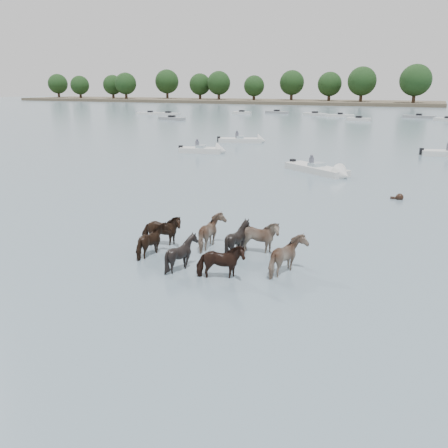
% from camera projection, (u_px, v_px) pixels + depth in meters
% --- Properties ---
extents(ground, '(400.00, 400.00, 0.00)m').
position_uv_depth(ground, '(209.00, 256.00, 18.06)').
color(ground, slate).
rests_on(ground, ground).
extents(shoreline, '(160.00, 30.00, 1.00)m').
position_uv_depth(shoreline, '(212.00, 101.00, 176.57)').
color(shoreline, '#4C4233').
rests_on(shoreline, ground).
extents(pony_herd, '(7.27, 4.40, 1.49)m').
position_uv_depth(pony_herd, '(216.00, 244.00, 17.65)').
color(pony_herd, black).
rests_on(pony_herd, ground).
extents(swimming_pony, '(0.72, 0.44, 0.44)m').
position_uv_depth(swimming_pony, '(399.00, 197.00, 26.97)').
color(swimming_pony, black).
rests_on(swimming_pony, ground).
extents(motorboat_a, '(4.77, 2.52, 1.92)m').
position_uv_depth(motorboat_a, '(208.00, 150.00, 45.27)').
color(motorboat_a, silver).
rests_on(motorboat_a, ground).
extents(motorboat_b, '(5.79, 4.66, 1.92)m').
position_uv_depth(motorboat_b, '(324.00, 171.00, 34.52)').
color(motorboat_b, silver).
rests_on(motorboat_b, ground).
extents(motorboat_f, '(5.54, 3.34, 1.92)m').
position_uv_depth(motorboat_f, '(247.00, 140.00, 53.42)').
color(motorboat_f, silver).
rests_on(motorboat_f, ground).
extents(distant_flotilla, '(107.44, 30.30, 0.93)m').
position_uv_depth(distant_flotilla, '(391.00, 119.00, 85.56)').
color(distant_flotilla, silver).
rests_on(distant_flotilla, ground).
extents(treeline, '(151.53, 19.74, 12.23)m').
position_uv_depth(treeline, '(220.00, 83.00, 171.17)').
color(treeline, '#382619').
rests_on(treeline, ground).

